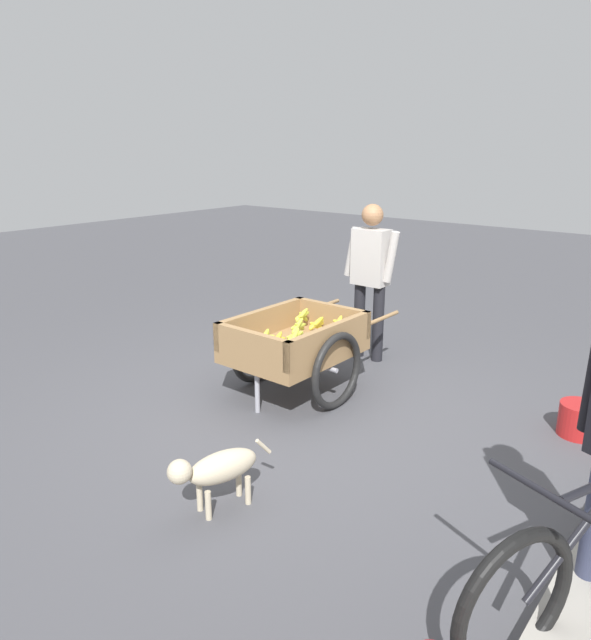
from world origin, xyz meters
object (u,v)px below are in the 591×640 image
(vendor_person, at_px, (371,269))
(plastic_bucket, at_px, (579,420))
(dog, at_px, (217,468))
(fruit_cart, at_px, (295,346))

(vendor_person, xyz_separation_m, plastic_bucket, (0.42, 2.09, -0.79))
(dog, distance_m, plastic_bucket, 2.71)
(vendor_person, xyz_separation_m, dog, (2.74, 0.69, -0.64))
(vendor_person, height_order, dog, vendor_person)
(vendor_person, relative_size, plastic_bucket, 5.20)
(fruit_cart, relative_size, dog, 2.53)
(vendor_person, height_order, plastic_bucket, vendor_person)
(fruit_cart, bearing_deg, vendor_person, 179.68)
(plastic_bucket, bearing_deg, fruit_cart, -70.81)
(dog, height_order, plastic_bucket, dog)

